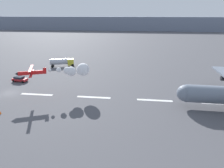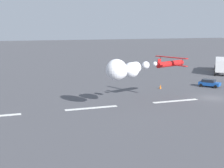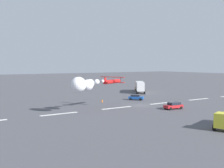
{
  "view_description": "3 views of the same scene",
  "coord_description": "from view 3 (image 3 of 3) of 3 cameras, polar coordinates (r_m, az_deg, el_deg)",
  "views": [
    {
      "loc": [
        30.77,
        -42.48,
        18.98
      ],
      "look_at": [
        25.56,
        0.0,
        3.52
      ],
      "focal_mm": 32.11,
      "sensor_mm": 36.0,
      "label": 1
    },
    {
      "loc": [
        33.67,
        45.71,
        12.21
      ],
      "look_at": [
        19.21,
        3.54,
        4.13
      ],
      "focal_mm": 52.49,
      "sensor_mm": 36.0,
      "label": 2
    },
    {
      "loc": [
        44.46,
        53.11,
        10.08
      ],
      "look_at": [
        7.49,
        -1.37,
        5.39
      ],
      "focal_mm": 46.14,
      "sensor_mm": 36.0,
      "label": 3
    }
  ],
  "objects": [
    {
      "name": "runway_stripe_4",
      "position": [
        74.68,
        9.9,
        -3.74
      ],
      "size": [
        8.0,
        0.9,
        0.01
      ],
      "primitive_type": "cube",
      "color": "white",
      "rests_on": "ground"
    },
    {
      "name": "traffic_cone_far",
      "position": [
        75.5,
        -1.94,
        -3.32
      ],
      "size": [
        0.44,
        0.44,
        0.75
      ],
      "primitive_type": "cone",
      "color": "orange",
      "rests_on": "ground"
    },
    {
      "name": "runway_stripe_5",
      "position": [
        65.73,
        0.97,
        -4.75
      ],
      "size": [
        8.0,
        0.9,
        0.01
      ],
      "primitive_type": "cube",
      "color": "white",
      "rests_on": "ground"
    },
    {
      "name": "semi_truck_orange",
      "position": [
        101.82,
        5.52,
        -0.42
      ],
      "size": [
        11.27,
        13.82,
        3.7
      ],
      "color": "silver",
      "rests_on": "ground"
    },
    {
      "name": "runway_stripe_6",
      "position": [
        58.84,
        -10.42,
        -5.85
      ],
      "size": [
        8.0,
        0.9,
        0.01
      ],
      "primitive_type": "cube",
      "color": "white",
      "rests_on": "ground"
    },
    {
      "name": "traffic_cone_near",
      "position": [
        82.05,
        5.84,
        -2.74
      ],
      "size": [
        0.44,
        0.44,
        0.75
      ],
      "primitive_type": "cone",
      "color": "orange",
      "rests_on": "ground"
    },
    {
      "name": "ground_plane",
      "position": [
        69.99,
        5.73,
        -4.23
      ],
      "size": [
        440.0,
        440.0,
        0.0
      ],
      "primitive_type": "plane",
      "color": "#4C4C51",
      "rests_on": "ground"
    },
    {
      "name": "stunt_biplane_red",
      "position": [
        58.71,
        -5.18,
        -0.04
      ],
      "size": [
        15.85,
        8.63,
        3.03
      ],
      "color": "red"
    },
    {
      "name": "airport_staff_sedan",
      "position": [
        65.25,
        12.1,
        -4.18
      ],
      "size": [
        4.4,
        2.42,
        1.52
      ],
      "color": "#B21E23",
      "rests_on": "ground"
    },
    {
      "name": "followme_car_yellow",
      "position": [
        80.02,
        4.78,
        -2.59
      ],
      "size": [
        3.92,
        4.31,
        1.52
      ],
      "color": "#194CA5",
      "rests_on": "ground"
    },
    {
      "name": "runway_stripe_3",
      "position": [
        85.06,
        16.78,
        -2.91
      ],
      "size": [
        8.0,
        0.9,
        0.01
      ],
      "primitive_type": "cube",
      "color": "white",
      "rests_on": "ground"
    }
  ]
}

